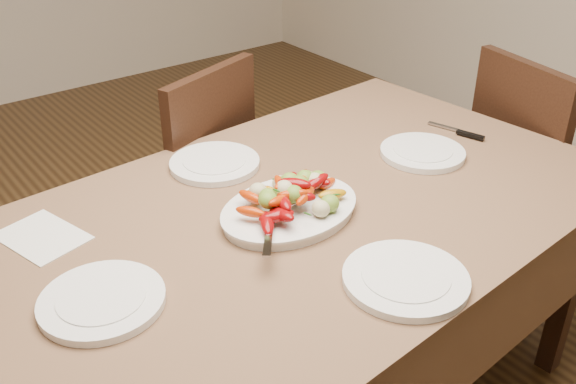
# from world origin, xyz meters

# --- Properties ---
(dining_table) EXTENTS (1.91, 1.16, 0.76)m
(dining_table) POSITION_xyz_m (0.08, -0.21, 0.38)
(dining_table) COLOR brown
(dining_table) RESTS_ON ground
(chair_far) EXTENTS (0.54, 0.54, 0.95)m
(chair_far) POSITION_xyz_m (0.14, 0.54, 0.47)
(chair_far) COLOR black
(chair_far) RESTS_ON ground
(chair_right) EXTENTS (0.50, 0.50, 0.95)m
(chair_right) POSITION_xyz_m (1.25, -0.25, 0.47)
(chair_right) COLOR black
(chair_right) RESTS_ON ground
(serving_platter) EXTENTS (0.38, 0.30, 0.02)m
(serving_platter) POSITION_xyz_m (0.07, -0.23, 0.77)
(serving_platter) COLOR white
(serving_platter) RESTS_ON dining_table
(roasted_vegetables) EXTENTS (0.31, 0.22, 0.09)m
(roasted_vegetables) POSITION_xyz_m (0.07, -0.23, 0.83)
(roasted_vegetables) COLOR #700406
(roasted_vegetables) RESTS_ON serving_platter
(serving_spoon) EXTENTS (0.25, 0.22, 0.03)m
(serving_spoon) POSITION_xyz_m (0.01, -0.27, 0.81)
(serving_spoon) COLOR #9EA0A8
(serving_spoon) RESTS_ON serving_platter
(plate_left) EXTENTS (0.26, 0.26, 0.02)m
(plate_left) POSITION_xyz_m (-0.45, -0.26, 0.77)
(plate_left) COLOR white
(plate_left) RESTS_ON dining_table
(plate_right) EXTENTS (0.25, 0.25, 0.02)m
(plate_right) POSITION_xyz_m (0.59, -0.20, 0.77)
(plate_right) COLOR white
(plate_right) RESTS_ON dining_table
(plate_far) EXTENTS (0.26, 0.26, 0.02)m
(plate_far) POSITION_xyz_m (0.07, 0.12, 0.77)
(plate_far) COLOR white
(plate_far) RESTS_ON dining_table
(plate_near) EXTENTS (0.27, 0.27, 0.02)m
(plate_near) POSITION_xyz_m (0.10, -0.59, 0.77)
(plate_near) COLOR white
(plate_near) RESTS_ON dining_table
(menu_card) EXTENTS (0.20, 0.24, 0.00)m
(menu_card) POSITION_xyz_m (-0.46, 0.06, 0.76)
(menu_card) COLOR silver
(menu_card) RESTS_ON dining_table
(table_knife) EXTENTS (0.07, 0.20, 0.01)m
(table_knife) POSITION_xyz_m (0.80, -0.16, 0.76)
(table_knife) COLOR #9EA0A8
(table_knife) RESTS_ON dining_table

